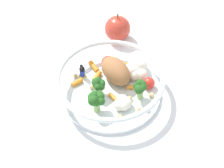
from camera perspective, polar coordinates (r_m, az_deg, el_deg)
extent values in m
plane|color=white|center=(0.75, -0.28, -1.54)|extent=(2.40, 2.40, 0.00)
cylinder|color=white|center=(0.75, 0.00, -1.31)|extent=(0.22, 0.22, 0.01)
torus|color=white|center=(0.71, 0.00, 1.10)|extent=(0.23, 0.23, 0.01)
ellipsoid|color=#9E663D|center=(0.75, 0.62, 2.22)|extent=(0.10, 0.08, 0.05)
cylinder|color=#8EB766|center=(0.73, -2.18, -1.20)|extent=(0.01, 0.01, 0.02)
sphere|color=#23561E|center=(0.72, -2.36, 0.67)|extent=(0.01, 0.01, 0.01)
sphere|color=#23561E|center=(0.72, -2.69, 0.32)|extent=(0.02, 0.02, 0.02)
sphere|color=#23561E|center=(0.71, -2.70, -0.08)|extent=(0.01, 0.01, 0.01)
sphere|color=#23561E|center=(0.71, -2.46, -0.55)|extent=(0.02, 0.02, 0.02)
sphere|color=#23561E|center=(0.71, -1.79, -0.52)|extent=(0.01, 0.01, 0.01)
sphere|color=#23561E|center=(0.71, -1.68, 0.02)|extent=(0.01, 0.01, 0.01)
sphere|color=#23561E|center=(0.72, -1.83, 0.16)|extent=(0.02, 0.02, 0.02)
cylinder|color=#8EB766|center=(0.73, 4.74, -1.62)|extent=(0.01, 0.01, 0.02)
sphere|color=#23561E|center=(0.71, 4.69, 0.10)|extent=(0.02, 0.02, 0.02)
sphere|color=#23561E|center=(0.71, 4.09, -0.30)|extent=(0.01, 0.01, 0.01)
sphere|color=#23561E|center=(0.71, 4.59, -0.88)|extent=(0.02, 0.02, 0.02)
sphere|color=#23561E|center=(0.71, 5.04, -0.77)|extent=(0.02, 0.02, 0.02)
sphere|color=#23561E|center=(0.71, 5.25, -0.46)|extent=(0.02, 0.02, 0.02)
sphere|color=#23561E|center=(0.71, 5.20, 0.05)|extent=(0.01, 0.01, 0.01)
cylinder|color=#8EB766|center=(0.70, -2.60, -3.81)|extent=(0.01, 0.01, 0.03)
sphere|color=#23561E|center=(0.69, -2.94, -1.96)|extent=(0.02, 0.02, 0.02)
sphere|color=#23561E|center=(0.68, -3.29, -2.23)|extent=(0.02, 0.02, 0.02)
sphere|color=#23561E|center=(0.68, -3.23, -2.62)|extent=(0.02, 0.02, 0.02)
sphere|color=#23561E|center=(0.68, -3.17, -2.81)|extent=(0.02, 0.02, 0.02)
sphere|color=#23561E|center=(0.68, -2.63, -3.11)|extent=(0.02, 0.02, 0.02)
sphere|color=#23561E|center=(0.68, -1.89, -2.92)|extent=(0.02, 0.02, 0.02)
sphere|color=#23561E|center=(0.68, -1.99, -2.19)|extent=(0.02, 0.02, 0.02)
sphere|color=#23561E|center=(0.69, -2.19, -2.01)|extent=(0.02, 0.02, 0.02)
sphere|color=silver|center=(0.71, 1.76, -2.75)|extent=(0.03, 0.03, 0.03)
sphere|color=silver|center=(0.70, 1.43, -3.44)|extent=(0.03, 0.03, 0.03)
sphere|color=silver|center=(0.70, 1.94, -3.54)|extent=(0.03, 0.03, 0.03)
sphere|color=silver|center=(0.71, 2.32, -3.26)|extent=(0.03, 0.03, 0.03)
sphere|color=white|center=(0.77, 3.93, 3.32)|extent=(0.04, 0.04, 0.04)
sphere|color=white|center=(0.77, 3.91, 2.54)|extent=(0.03, 0.03, 0.03)
sphere|color=white|center=(0.76, 3.13, 2.26)|extent=(0.03, 0.03, 0.03)
sphere|color=white|center=(0.76, 3.70, 1.61)|extent=(0.03, 0.03, 0.03)
sphere|color=white|center=(0.76, 4.87, 1.68)|extent=(0.03, 0.03, 0.03)
sphere|color=white|center=(0.77, 4.20, 2.26)|extent=(0.03, 0.03, 0.03)
sphere|color=white|center=(0.77, 4.69, 3.20)|extent=(0.03, 0.03, 0.03)
cube|color=yellow|center=(0.77, -4.96, 1.34)|extent=(0.01, 0.02, 0.00)
cylinder|color=#1933B2|center=(0.77, -5.01, 1.84)|extent=(0.01, 0.01, 0.02)
sphere|color=black|center=(0.76, -5.07, 2.54)|extent=(0.01, 0.01, 0.01)
sphere|color=black|center=(0.76, -5.19, 3.04)|extent=(0.01, 0.01, 0.01)
sphere|color=black|center=(0.75, -5.00, 2.49)|extent=(0.01, 0.01, 0.01)
cylinder|color=orange|center=(0.79, -3.07, 2.94)|extent=(0.03, 0.02, 0.01)
cylinder|color=orange|center=(0.73, 0.52, -2.14)|extent=(0.02, 0.02, 0.01)
cylinder|color=orange|center=(0.75, 3.49, -0.50)|extent=(0.01, 0.03, 0.01)
cylinder|color=orange|center=(0.77, -2.56, 1.31)|extent=(0.03, 0.03, 0.01)
cylinder|color=orange|center=(0.79, 2.16, 3.32)|extent=(0.02, 0.03, 0.01)
cylinder|color=orange|center=(0.76, -5.88, 0.27)|extent=(0.02, 0.03, 0.01)
sphere|color=red|center=(0.78, -0.68, 3.68)|extent=(0.03, 0.03, 0.03)
sphere|color=red|center=(0.75, 6.22, 0.17)|extent=(0.03, 0.03, 0.03)
sphere|color=tan|center=(0.73, 2.99, -2.39)|extent=(0.01, 0.01, 0.01)
sphere|color=#D1B775|center=(0.73, 6.64, -1.87)|extent=(0.01, 0.01, 0.01)
sphere|color=#D1B775|center=(0.71, 5.86, -4.15)|extent=(0.01, 0.01, 0.01)
sphere|color=#D1B775|center=(0.70, 1.10, -5.56)|extent=(0.01, 0.01, 0.01)
sphere|color=#D1B775|center=(0.77, -6.17, 1.36)|extent=(0.01, 0.01, 0.01)
sphere|color=tan|center=(0.70, -5.03, -5.03)|extent=(0.01, 0.01, 0.01)
sphere|color=#D1B775|center=(0.75, -3.45, -0.51)|extent=(0.01, 0.01, 0.01)
sphere|color=#D1B775|center=(0.71, 4.53, -4.24)|extent=(0.01, 0.01, 0.01)
sphere|color=tan|center=(0.78, -1.53, 2.46)|extent=(0.01, 0.01, 0.01)
sphere|color=#BC3828|center=(0.86, 0.94, 9.31)|extent=(0.07, 0.07, 0.07)
cylinder|color=brown|center=(0.84, 0.97, 11.35)|extent=(0.00, 0.00, 0.01)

